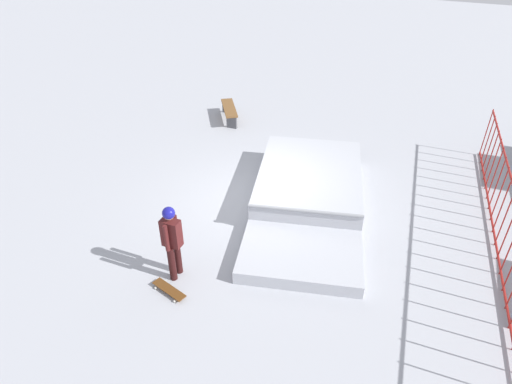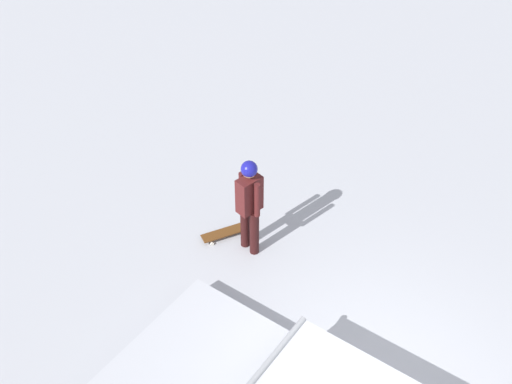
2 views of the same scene
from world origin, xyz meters
The scene contains 6 objects.
ground_plane centered at (0.00, 0.00, 0.00)m, with size 60.00×60.00×0.00m, color #A8AAB2.
skate_ramp centered at (-0.42, 1.16, 0.32)m, with size 5.86×3.79×0.74m.
skater centered at (3.14, -0.56, 1.01)m, with size 0.44×0.38×1.73m.
skateboard centered at (3.62, -0.44, 0.08)m, with size 0.42×0.82×0.09m.
perimeter_fence centered at (0.00, 5.60, 0.77)m, with size 9.83×0.80×1.50m.
park_bench centered at (-4.26, -2.90, 0.36)m, with size 1.56×1.20×0.48m.
Camera 1 is at (8.73, 3.60, 6.59)m, focal length 31.24 mm.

